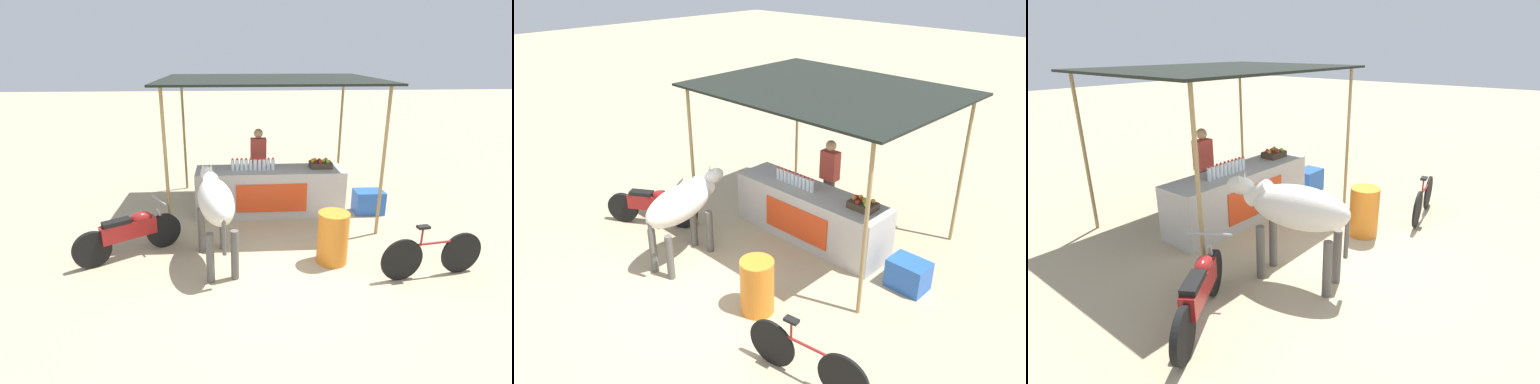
# 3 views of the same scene
# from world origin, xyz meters

# --- Properties ---
(ground_plane) EXTENTS (60.00, 60.00, 0.00)m
(ground_plane) POSITION_xyz_m (0.00, 0.00, 0.00)
(ground_plane) COLOR tan
(stall_counter) EXTENTS (3.00, 0.82, 0.96)m
(stall_counter) POSITION_xyz_m (0.00, 2.20, 0.48)
(stall_counter) COLOR #B2ADA8
(stall_counter) RESTS_ON ground
(stall_awning) EXTENTS (4.20, 3.20, 2.73)m
(stall_awning) POSITION_xyz_m (0.00, 2.50, 2.62)
(stall_awning) COLOR black
(stall_awning) RESTS_ON ground
(water_bottle_row) EXTENTS (0.88, 0.07, 0.25)m
(water_bottle_row) POSITION_xyz_m (-0.35, 2.15, 1.07)
(water_bottle_row) COLOR silver
(water_bottle_row) RESTS_ON stall_counter
(fruit_crate) EXTENTS (0.44, 0.32, 0.18)m
(fruit_crate) POSITION_xyz_m (1.05, 2.25, 1.04)
(fruit_crate) COLOR #3F3326
(fruit_crate) RESTS_ON stall_counter
(vendor_behind_counter) EXTENTS (0.34, 0.22, 1.65)m
(vendor_behind_counter) POSITION_xyz_m (-0.18, 2.95, 0.85)
(vendor_behind_counter) COLOR #383842
(vendor_behind_counter) RESTS_ON ground
(cooler_box) EXTENTS (0.60, 0.44, 0.48)m
(cooler_box) POSITION_xyz_m (2.08, 2.10, 0.24)
(cooler_box) COLOR blue
(cooler_box) RESTS_ON ground
(water_barrel) EXTENTS (0.49, 0.49, 0.85)m
(water_barrel) POSITION_xyz_m (0.80, 0.07, 0.42)
(water_barrel) COLOR orange
(water_barrel) RESTS_ON ground
(cow) EXTENTS (0.78, 1.85, 1.44)m
(cow) POSITION_xyz_m (-1.04, 0.18, 1.03)
(cow) COLOR silver
(cow) RESTS_ON ground
(motorcycle_parked) EXTENTS (1.55, 1.06, 0.90)m
(motorcycle_parked) POSITION_xyz_m (-2.45, 0.48, 0.43)
(motorcycle_parked) COLOR black
(motorcycle_parked) RESTS_ON ground
(bicycle_leaning) EXTENTS (1.65, 0.30, 0.85)m
(bicycle_leaning) POSITION_xyz_m (2.18, -0.45, 0.35)
(bicycle_leaning) COLOR black
(bicycle_leaning) RESTS_ON ground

